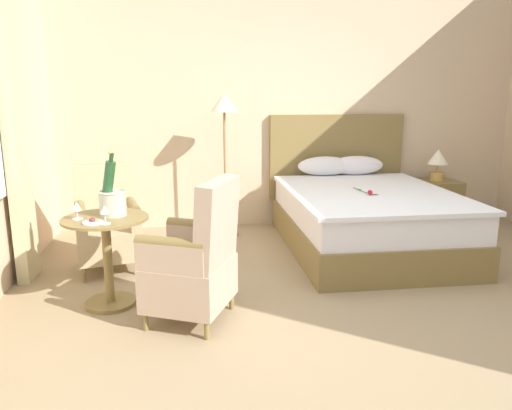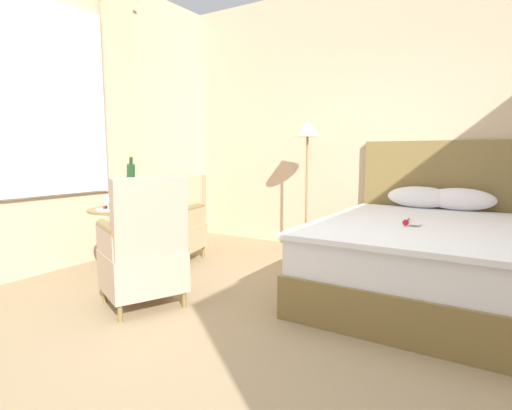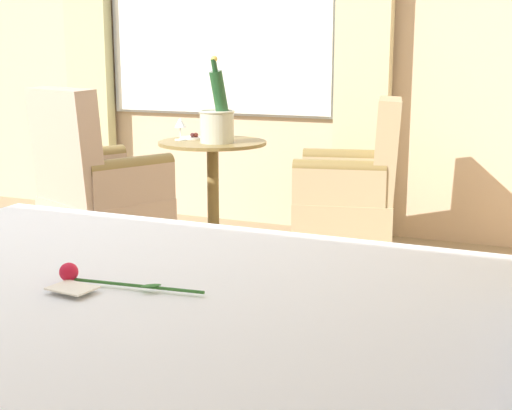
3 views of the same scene
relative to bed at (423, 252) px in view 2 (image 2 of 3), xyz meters
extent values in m
plane|color=#9A8361|center=(-0.55, -1.55, -0.35)|extent=(7.08, 7.08, 0.00)
cube|color=beige|center=(-0.55, 1.14, 1.24)|extent=(5.70, 0.12, 3.19)
cube|color=#D2B290|center=(-3.40, -1.55, 1.24)|extent=(0.12, 5.38, 3.19)
cube|color=white|center=(-3.32, -1.55, 1.38)|extent=(0.02, 1.77, 1.93)
cube|color=white|center=(-3.29, -1.55, 1.38)|extent=(0.02, 1.69, 1.89)
cube|color=#C1B78A|center=(-3.24, -0.48, 1.13)|extent=(0.10, 0.36, 2.96)
cube|color=olive|center=(0.00, -0.09, -0.19)|extent=(1.58, 2.19, 0.33)
cube|color=white|center=(0.00, -0.09, 0.10)|extent=(1.53, 2.13, 0.27)
cube|color=white|center=(0.00, -0.15, 0.26)|extent=(1.61, 2.06, 0.04)
cube|color=olive|center=(0.00, 1.05, 0.48)|extent=(1.66, 0.08, 1.02)
ellipsoid|color=white|center=(-0.19, 0.85, 0.39)|extent=(0.67, 0.26, 0.24)
ellipsoid|color=white|center=(0.19, 0.85, 0.39)|extent=(0.67, 0.24, 0.23)
cylinder|color=#2D6628|center=(-0.10, -0.19, 0.29)|extent=(0.05, 0.36, 0.01)
sphere|color=red|center=(-0.08, -0.37, 0.31)|extent=(0.05, 0.05, 0.05)
ellipsoid|color=#33702D|center=(-0.10, -0.14, 0.30)|extent=(0.05, 0.05, 0.01)
cube|color=white|center=(-0.02, -0.31, 0.29)|extent=(0.09, 0.12, 0.00)
cylinder|color=#9C744C|center=(-1.41, 0.64, -0.34)|extent=(0.28, 0.28, 0.03)
cylinder|color=#9C744C|center=(-1.41, 0.64, 0.36)|extent=(0.03, 0.03, 1.37)
cone|color=beige|center=(-1.41, 0.64, 1.14)|extent=(0.31, 0.31, 0.20)
cylinder|color=olive|center=(-2.44, -1.17, -0.34)|extent=(0.39, 0.39, 0.03)
cylinder|color=olive|center=(-2.44, -1.17, -0.02)|extent=(0.07, 0.07, 0.68)
cylinder|color=olive|center=(-2.44, -1.17, 0.33)|extent=(0.64, 0.64, 0.02)
cylinder|color=#B7B9A2|center=(-2.39, -1.11, 0.43)|extent=(0.20, 0.20, 0.18)
torus|color=#B7B9A2|center=(-2.39, -1.11, 0.52)|extent=(0.21, 0.21, 0.02)
cylinder|color=white|center=(-2.39, -1.11, 0.50)|extent=(0.17, 0.17, 0.03)
cylinder|color=#1E4723|center=(-2.41, -1.10, 0.60)|extent=(0.13, 0.10, 0.33)
cylinder|color=#193D1E|center=(-2.37, -1.11, 0.79)|extent=(0.04, 0.04, 0.08)
sphere|color=gold|center=(-2.37, -1.11, 0.82)|extent=(0.04, 0.04, 0.04)
cylinder|color=white|center=(-2.63, -1.20, 0.35)|extent=(0.07, 0.07, 0.01)
cylinder|color=white|center=(-2.63, -1.20, 0.38)|extent=(0.01, 0.01, 0.06)
cone|color=white|center=(-2.63, -1.20, 0.44)|extent=(0.07, 0.07, 0.07)
cylinder|color=white|center=(-2.41, -1.36, 0.35)|extent=(0.07, 0.07, 0.01)
cylinder|color=white|center=(-2.41, -1.36, 0.38)|extent=(0.01, 0.01, 0.07)
cone|color=white|center=(-2.41, -1.36, 0.45)|extent=(0.07, 0.07, 0.06)
cylinder|color=white|center=(-2.50, -1.33, 0.35)|extent=(0.15, 0.15, 0.01)
sphere|color=brown|center=(-2.50, -1.33, 0.37)|extent=(0.03, 0.03, 0.03)
sphere|color=maroon|center=(-2.50, -1.31, 0.37)|extent=(0.03, 0.03, 0.03)
sphere|color=maroon|center=(-2.52, -1.33, 0.37)|extent=(0.02, 0.02, 0.02)
cylinder|color=olive|center=(-2.73, -0.66, -0.29)|extent=(0.04, 0.04, 0.13)
cylinder|color=olive|center=(-2.27, -0.55, -0.29)|extent=(0.04, 0.04, 0.13)
cylinder|color=olive|center=(-2.84, -0.20, -0.29)|extent=(0.04, 0.04, 0.13)
cylinder|color=olive|center=(-2.38, -0.10, -0.29)|extent=(0.04, 0.04, 0.13)
cube|color=tan|center=(-2.56, -0.38, -0.09)|extent=(0.66, 0.65, 0.27)
cube|color=tan|center=(-2.60, -0.16, 0.33)|extent=(0.54, 0.26, 0.57)
cube|color=tan|center=(-2.77, -0.45, 0.15)|extent=(0.20, 0.51, 0.20)
cylinder|color=olive|center=(-2.77, -0.45, 0.25)|extent=(0.20, 0.51, 0.09)
cube|color=tan|center=(-2.33, -0.35, 0.15)|extent=(0.20, 0.51, 0.20)
cylinder|color=olive|center=(-2.33, -0.35, 0.25)|extent=(0.20, 0.51, 0.09)
cylinder|color=olive|center=(-1.93, -1.19, -0.29)|extent=(0.04, 0.04, 0.13)
cylinder|color=olive|center=(-2.14, -1.64, -0.29)|extent=(0.04, 0.04, 0.13)
cylinder|color=olive|center=(-1.52, -1.38, -0.29)|extent=(0.04, 0.04, 0.13)
cylinder|color=olive|center=(-1.72, -1.83, -0.29)|extent=(0.04, 0.04, 0.13)
cube|color=tan|center=(-1.83, -1.51, -0.07)|extent=(0.72, 0.75, 0.31)
cube|color=tan|center=(-1.63, -1.60, 0.38)|extent=(0.37, 0.56, 0.60)
cube|color=tan|center=(-1.75, -1.28, 0.19)|extent=(0.48, 0.28, 0.20)
cylinder|color=olive|center=(-1.75, -1.28, 0.29)|extent=(0.48, 0.28, 0.09)
cube|color=tan|center=(-1.95, -1.72, 0.19)|extent=(0.48, 0.28, 0.20)
cylinder|color=olive|center=(-1.95, -1.72, 0.29)|extent=(0.48, 0.28, 0.09)
camera|label=1|loc=(-1.82, -4.89, 1.26)|focal=35.00mm
camera|label=2|loc=(0.56, -3.64, 0.85)|focal=28.00mm
camera|label=3|loc=(1.30, 0.75, 0.84)|focal=50.00mm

